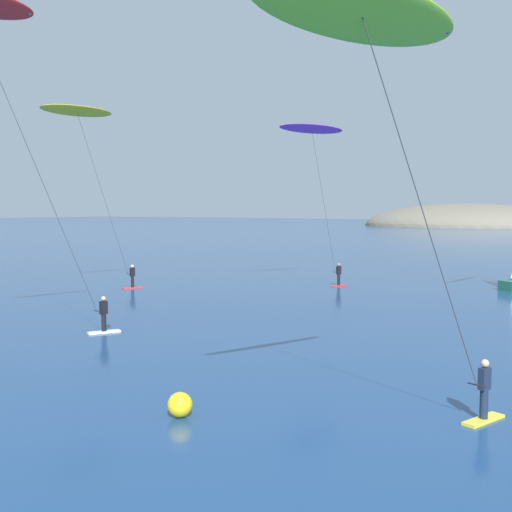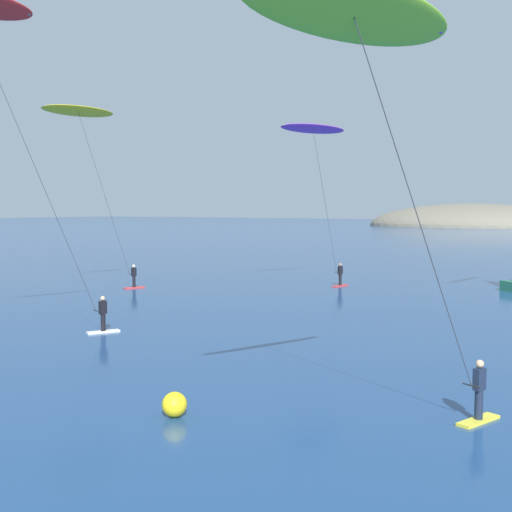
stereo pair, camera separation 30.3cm
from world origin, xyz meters
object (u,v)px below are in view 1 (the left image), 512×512
kitesurfer_lime (372,42)px  kitesurfer_yellow (82,127)px  kitesurfer_purple (314,142)px  marker_buoy (180,405)px

kitesurfer_lime → kitesurfer_yellow: 32.41m
kitesurfer_purple → kitesurfer_yellow: kitesurfer_yellow is taller
kitesurfer_purple → marker_buoy: size_ratio=16.69×
kitesurfer_lime → kitesurfer_yellow: size_ratio=0.84×
kitesurfer_purple → kitesurfer_yellow: size_ratio=0.93×
kitesurfer_purple → marker_buoy: (10.30, -27.25, -10.08)m
kitesurfer_purple → marker_buoy: 30.83m
kitesurfer_purple → marker_buoy: bearing=-69.3°
kitesurfer_lime → kitesurfer_yellow: (-27.76, 16.63, 1.79)m
kitesurfer_lime → kitesurfer_purple: bearing=120.2°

